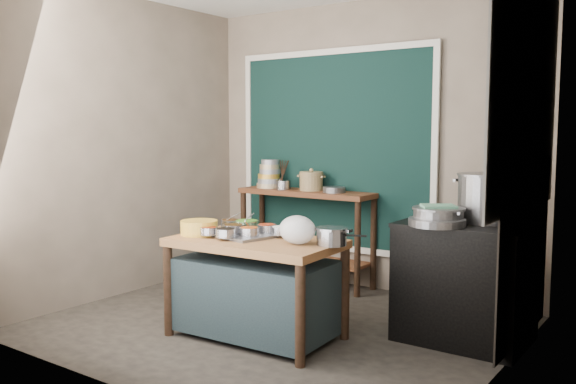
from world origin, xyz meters
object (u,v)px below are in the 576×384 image
Objects in this scene: back_counter at (306,237)px; saucepan at (332,236)px; condiment_tray at (241,235)px; yellow_basin at (199,228)px; steamer at (438,216)px; ceramic_crock at (311,182)px; stock_pot at (488,198)px; stove_block at (465,284)px; utensil_cup at (283,185)px; prep_table at (256,288)px.

saucepan is at bearing -50.84° from back_counter.
condiment_tray is at bearing -74.26° from back_counter.
steamer reaches higher than yellow_basin.
saucepan is at bearing -52.45° from ceramic_crock.
ceramic_crock reaches higher than back_counter.
condiment_tray is 1.47m from steamer.
stock_pot is (1.88, 1.08, 0.25)m from yellow_basin.
back_counter reaches higher than stove_block.
stock_pot reaches higher than saucepan.
stove_block is at bearing 53.49° from steamer.
utensil_cup is at bearing 166.40° from stock_pot.
yellow_basin is (-0.47, -0.10, 0.43)m from prep_table.
utensil_cup reaches higher than condiment_tray.
utensil_cup reaches higher than stove_block.
utensil_cup is 0.31m from ceramic_crock.
prep_table is at bearing -10.22° from condiment_tray.
back_counter is 5.78× the size of ceramic_crock.
stock_pot is 1.20× the size of steamer.
condiment_tray is at bearing -150.71° from stove_block.
yellow_basin is 1.72m from ceramic_crock.
stove_block is 1.09m from saucepan.
utensil_cup reaches higher than back_counter.
back_counter is at bearing 105.74° from condiment_tray.
saucepan is 1.88m from ceramic_crock.
yellow_basin is at bearing -157.09° from condiment_tray.
saucepan is 1.21m from stock_pot.
utensil_cup is (-1.43, 1.40, 0.18)m from saucepan.
back_counter is 1.61× the size of stove_block.
back_counter is at bearing 152.33° from steamer.
stove_block is 1.84× the size of condiment_tray.
back_counter is at bearing 158.98° from stove_block.
steamer reaches higher than condiment_tray.
utensil_cup is (-0.37, 1.63, 0.19)m from yellow_basin.
ceramic_crock reaches higher than yellow_basin.
stock_pot is (2.25, -0.54, 0.06)m from utensil_cup.
ceramic_crock is at bearing 157.90° from stove_block.
back_counter reaches higher than yellow_basin.
yellow_basin reaches higher than prep_table.
back_counter is 2.04m from stove_block.
stove_block is 2.34× the size of steamer.
utensil_cup is at bearing 156.57° from steamer.
stove_block is at bearing 29.29° from condiment_tray.
back_counter is 2.17m from stock_pot.
stove_block is at bearing -17.49° from utensil_cup.
saucepan is at bearing -136.89° from steamer.
stock_pot reaches higher than condiment_tray.
yellow_basin is 1.68m from utensil_cup.
back_counter is (-0.60, 1.58, 0.10)m from prep_table.
back_counter is at bearing 108.91° from saucepan.
steamer is (2.00, -0.87, -0.05)m from utensil_cup.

